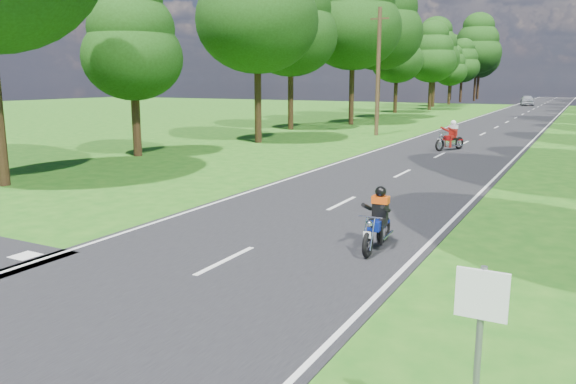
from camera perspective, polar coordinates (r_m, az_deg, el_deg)
The scene contains 9 objects.
ground at distance 9.92m, azimuth -13.03°, elevation -10.11°, with size 160.00×160.00×0.00m, color #1C5914.
main_road at distance 57.33m, azimuth 22.12°, elevation 6.99°, with size 7.00×140.00×0.02m, color black.
road_markings at distance 55.48m, azimuth 21.76°, elevation 6.91°, with size 7.40×140.00×0.01m.
treeline at distance 67.27m, azimuth 24.90°, elevation 14.35°, with size 40.00×115.35×14.78m.
telegraph_pole at distance 36.95m, azimuth 9.14°, elevation 12.01°, with size 1.20×0.26×8.00m.
road_sign at distance 5.40m, azimuth 18.83°, elevation -13.81°, with size 0.45×0.07×2.00m.
rider_near_blue at distance 12.06m, azimuth 9.08°, elevation -2.65°, with size 0.54×1.61×1.34m, color navy, non-canonical shape.
rider_far_red at distance 29.84m, azimuth 16.14°, elevation 5.56°, with size 0.61×1.84×1.53m, color #9B0B13, non-canonical shape.
distant_car at distance 84.79m, azimuth 23.13°, elevation 8.57°, with size 1.69×4.20×1.43m, color #B5B8BD.
Camera 1 is at (6.19, -6.88, 3.59)m, focal length 35.00 mm.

